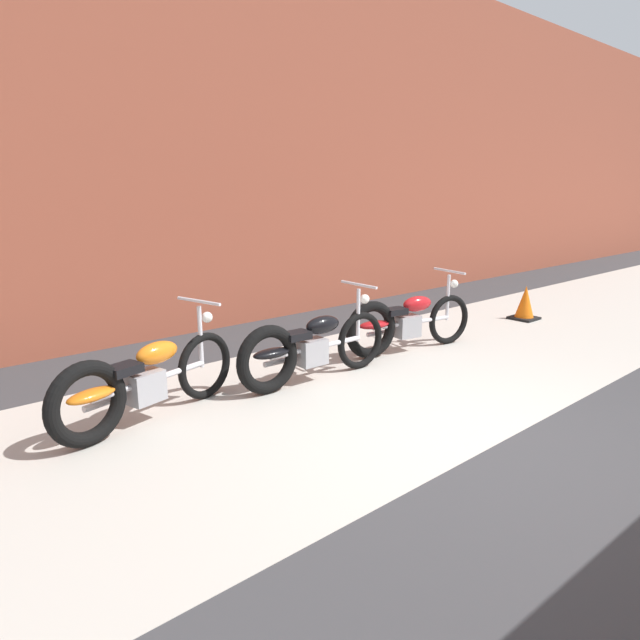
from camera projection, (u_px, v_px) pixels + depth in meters
The scene contains 7 objects.
ground_plane at pixel (495, 446), 4.53m from camera, with size 80.00×80.00×0.00m, color #38383A.
sidewalk_slab at pixel (349, 389), 5.82m from camera, with size 36.00×3.50×0.01m, color #B2ADA3.
brick_building_wall at pixel (181, 125), 7.67m from camera, with size 36.00×0.50×5.89m, color brown.
motorcycle_orange at pixel (137, 383), 4.84m from camera, with size 1.97×0.75×1.03m.
motorcycle_black at pixel (306, 348), 5.91m from camera, with size 2.01×0.58×1.03m.
motorcycle_red at pixel (402, 323), 7.04m from camera, with size 1.99×0.68×1.03m.
traffic_cone at pixel (525, 304), 8.88m from camera, with size 0.40×0.40×0.55m.
Camera 1 is at (-3.81, -2.21, 2.07)m, focal length 30.74 mm.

